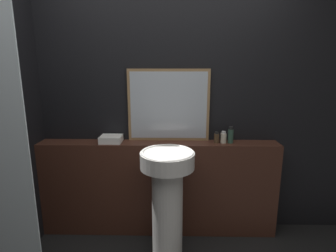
% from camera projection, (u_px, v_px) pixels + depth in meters
% --- Properties ---
extents(wall_back, '(8.00, 0.06, 2.50)m').
position_uv_depth(wall_back, '(159.00, 104.00, 2.49)').
color(wall_back, black).
rests_on(wall_back, ground_plane).
extents(vanity_counter, '(2.23, 0.21, 0.90)m').
position_uv_depth(vanity_counter, '(159.00, 188.00, 2.53)').
color(vanity_counter, '#422319').
rests_on(vanity_counter, ground_plane).
extents(pedestal_sink, '(0.43, 0.43, 0.94)m').
position_uv_depth(pedestal_sink, '(167.00, 195.00, 2.13)').
color(pedestal_sink, silver).
rests_on(pedestal_sink, ground_plane).
extents(mirror, '(0.76, 0.03, 0.67)m').
position_uv_depth(mirror, '(169.00, 105.00, 2.44)').
color(mirror, '#937047').
rests_on(mirror, vanity_counter).
extents(towel_stack, '(0.20, 0.17, 0.06)m').
position_uv_depth(towel_stack, '(111.00, 139.00, 2.43)').
color(towel_stack, white).
rests_on(towel_stack, vanity_counter).
extents(shampoo_bottle, '(0.05, 0.05, 0.11)m').
position_uv_depth(shampoo_bottle, '(217.00, 138.00, 2.41)').
color(shampoo_bottle, '#4C3823').
rests_on(shampoo_bottle, vanity_counter).
extents(conditioner_bottle, '(0.05, 0.05, 0.11)m').
position_uv_depth(conditioner_bottle, '(223.00, 138.00, 2.41)').
color(conditioner_bottle, beige).
rests_on(conditioner_bottle, vanity_counter).
extents(lotion_bottle, '(0.05, 0.05, 0.15)m').
position_uv_depth(lotion_bottle, '(231.00, 135.00, 2.40)').
color(lotion_bottle, '#2D4C3D').
rests_on(lotion_bottle, vanity_counter).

